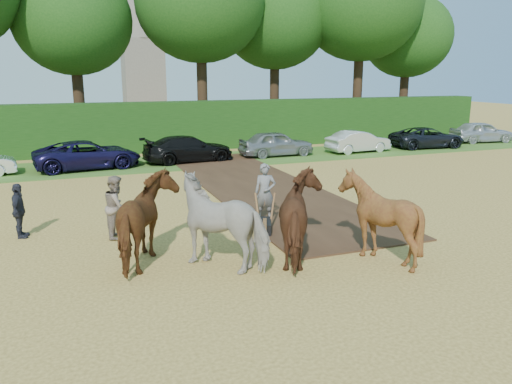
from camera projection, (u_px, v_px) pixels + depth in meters
name	position (u px, v px, depth m)	size (l,w,h in m)	color
ground	(296.00, 240.00, 14.37)	(120.00, 120.00, 0.00)	gold
earth_strip	(258.00, 186.00, 21.24)	(4.50, 17.00, 0.05)	#472D1C
grass_verge	(186.00, 162.00, 27.09)	(50.00, 5.00, 0.03)	#38601E
hedgerow	(168.00, 126.00, 30.84)	(46.00, 1.60, 3.00)	#14380F
spectator_near	(117.00, 207.00, 14.46)	(0.89, 0.69, 1.83)	gray
spectator_far	(19.00, 211.00, 14.42)	(0.95, 0.39, 1.61)	#22232D
plough_team	(266.00, 218.00, 12.58)	(7.85, 5.85, 2.26)	brown
parked_cars	(245.00, 146.00, 28.05)	(41.39, 3.31, 1.48)	#B3B5BB
treeline	(127.00, 4.00, 31.42)	(48.70, 10.60, 14.21)	#382616
church	(139.00, 0.00, 62.58)	(5.20, 5.20, 27.00)	slate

